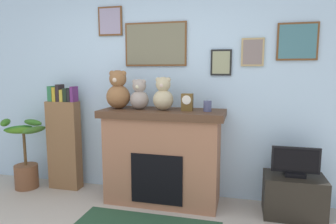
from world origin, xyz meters
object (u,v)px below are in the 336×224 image
(fireplace, at_px, (163,155))
(potted_plant, at_px, (25,159))
(mantel_clock, at_px, (187,102))
(television, at_px, (295,163))
(teddy_bear_brown, at_px, (139,96))
(bookshelf, at_px, (64,141))
(tv_stand, at_px, (293,196))
(teddy_bear_grey, at_px, (163,95))
(teddy_bear_cream, at_px, (118,91))
(candle_jar, at_px, (207,106))

(fireplace, distance_m, potted_plant, 1.84)
(mantel_clock, bearing_deg, television, -0.63)
(teddy_bear_brown, bearing_deg, bookshelf, 175.28)
(potted_plant, height_order, teddy_bear_brown, teddy_bear_brown)
(fireplace, distance_m, bookshelf, 1.34)
(tv_stand, relative_size, television, 1.27)
(teddy_bear_grey, bearing_deg, television, -0.54)
(teddy_bear_cream, bearing_deg, television, -0.39)
(mantel_clock, relative_size, teddy_bear_cream, 0.43)
(fireplace, xyz_separation_m, candle_jar, (0.51, -0.02, 0.59))
(candle_jar, bearing_deg, tv_stand, -0.79)
(potted_plant, distance_m, teddy_bear_cream, 1.58)
(teddy_bear_brown, distance_m, teddy_bear_grey, 0.28)
(television, bearing_deg, fireplace, 178.73)
(bookshelf, height_order, candle_jar, bookshelf)
(television, distance_m, candle_jar, 1.08)
(mantel_clock, bearing_deg, potted_plant, -178.80)
(teddy_bear_brown, bearing_deg, mantel_clock, -0.09)
(bookshelf, bearing_deg, teddy_bear_cream, -6.25)
(candle_jar, bearing_deg, bookshelf, 177.29)
(tv_stand, height_order, teddy_bear_brown, teddy_bear_brown)
(potted_plant, bearing_deg, teddy_bear_cream, 1.99)
(fireplace, distance_m, teddy_bear_brown, 0.74)
(potted_plant, distance_m, television, 3.26)
(teddy_bear_cream, xyz_separation_m, teddy_bear_grey, (0.54, 0.00, -0.03))
(teddy_bear_cream, bearing_deg, teddy_bear_brown, 0.03)
(potted_plant, xyz_separation_m, teddy_bear_brown, (1.56, 0.05, 0.85))
(teddy_bear_brown, xyz_separation_m, teddy_bear_grey, (0.28, -0.00, 0.01))
(teddy_bear_cream, bearing_deg, candle_jar, 0.03)
(teddy_bear_cream, bearing_deg, fireplace, 1.96)
(tv_stand, xyz_separation_m, television, (0.00, -0.00, 0.36))
(candle_jar, relative_size, mantel_clock, 0.61)
(television, xyz_separation_m, teddy_bear_cream, (-1.96, 0.01, 0.70))
(bookshelf, distance_m, teddy_bear_grey, 1.48)
(television, xyz_separation_m, teddy_bear_brown, (-1.70, 0.01, 0.66))
(mantel_clock, relative_size, teddy_bear_grey, 0.51)
(fireplace, height_order, mantel_clock, mantel_clock)
(fireplace, relative_size, bookshelf, 1.04)
(mantel_clock, relative_size, teddy_bear_brown, 0.55)
(teddy_bear_brown, bearing_deg, teddy_bear_grey, -0.01)
(teddy_bear_cream, distance_m, teddy_bear_brown, 0.26)
(bookshelf, bearing_deg, fireplace, -2.98)
(tv_stand, bearing_deg, mantel_clock, 179.43)
(television, relative_size, mantel_clock, 2.49)
(potted_plant, bearing_deg, teddy_bear_brown, 1.66)
(candle_jar, bearing_deg, teddy_bear_cream, -179.97)
(television, bearing_deg, candle_jar, 179.13)
(tv_stand, bearing_deg, bookshelf, 177.93)
(fireplace, height_order, potted_plant, fireplace)
(tv_stand, xyz_separation_m, teddy_bear_brown, (-1.70, 0.01, 1.02))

